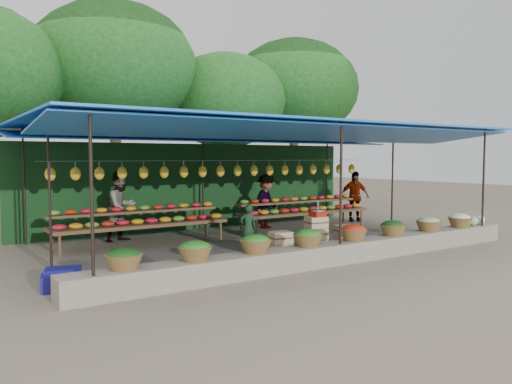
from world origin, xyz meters
TOP-DOWN VIEW (x-y plane):
  - ground at (0.00, 0.00)m, footprint 60.00×60.00m
  - stone_curb at (0.00, -2.75)m, footprint 10.60×0.55m
  - stall_canopy at (0.00, 0.07)m, footprint 10.80×6.60m
  - produce_baskets at (-0.10, -2.75)m, footprint 8.98×0.58m
  - netting_backdrop at (0.00, 3.15)m, footprint 10.60×0.06m
  - tree_row at (0.50, 6.09)m, footprint 16.51×5.50m
  - fruit_table_left at (-2.49, 1.35)m, footprint 4.21×0.95m
  - fruit_table_right at (2.51, 1.35)m, footprint 4.21×0.95m
  - crate_counter at (0.53, -1.52)m, footprint 2.39×0.40m
  - weighing_scale at (0.60, -1.52)m, footprint 0.34×0.34m
  - vendor_seated at (-0.78, -0.75)m, footprint 0.45×0.37m
  - customer_left at (-2.70, 2.12)m, footprint 1.04×0.94m
  - customer_mid at (1.62, 1.99)m, footprint 1.19×0.97m
  - customer_right at (4.97, 1.73)m, footprint 1.04×0.79m
  - blue_crate_front at (-5.11, -1.93)m, footprint 0.52×0.43m
  - blue_crate_back at (-4.97, -1.77)m, footprint 0.64×0.54m

SIDE VIEW (x-z plane):
  - ground at x=0.00m, z-range 0.00..0.00m
  - blue_crate_front at x=-5.11m, z-range 0.00..0.27m
  - blue_crate_back at x=-4.97m, z-range 0.00..0.33m
  - stone_curb at x=0.00m, z-range 0.00..0.40m
  - crate_counter at x=0.53m, z-range -0.07..0.70m
  - vendor_seated at x=-0.78m, z-range 0.00..1.06m
  - produce_baskets at x=-0.10m, z-range 0.40..0.73m
  - fruit_table_left at x=-2.49m, z-range 0.14..1.07m
  - fruit_table_right at x=2.51m, z-range 0.14..1.07m
  - customer_mid at x=1.62m, z-range 0.00..1.60m
  - customer_right at x=4.97m, z-range 0.00..1.65m
  - weighing_scale at x=0.60m, z-range 0.68..1.03m
  - customer_left at x=-2.70m, z-range 0.00..1.75m
  - netting_backdrop at x=0.00m, z-range 0.00..2.50m
  - stall_canopy at x=0.00m, z-range 1.27..4.09m
  - tree_row at x=0.50m, z-range 1.14..8.26m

